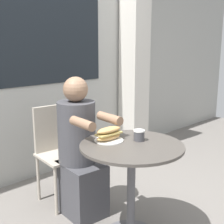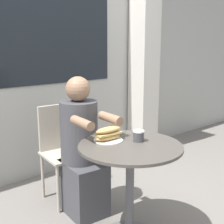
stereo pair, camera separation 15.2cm
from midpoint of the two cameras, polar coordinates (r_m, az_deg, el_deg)
storefront_wall at (r=3.29m, az=-13.42°, el=11.93°), size 8.00×0.09×2.80m
lattice_pillar at (r=4.01m, az=6.99°, el=9.36°), size 0.28×0.28×2.40m
cafe_table at (r=2.26m, az=5.29°, el=-10.67°), size 0.73×0.73×0.73m
diner_chair at (r=2.89m, az=-7.80°, el=-5.71°), size 0.41×0.41×0.87m
seated_diner at (r=2.62m, az=-3.95°, el=-7.83°), size 0.35×0.57×1.16m
sandwich_on_plate at (r=2.25m, az=1.24°, el=-4.18°), size 0.22×0.21×0.10m
drink_cup at (r=2.26m, az=6.82°, el=-4.37°), size 0.08×0.08×0.08m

